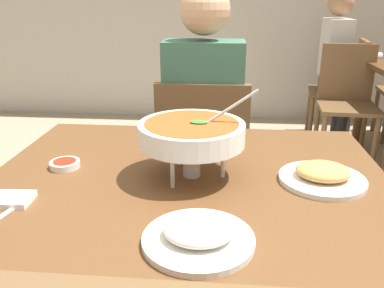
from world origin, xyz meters
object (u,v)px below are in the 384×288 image
dining_table_main (188,213)px  chair_bg_right (346,85)px  appetizer_plate (322,175)px  chair_bg_window (347,95)px  rice_plate (198,235)px  sauce_dish (65,164)px  diner_main (204,110)px  chair_diner_main (203,158)px  patron_bg_right (339,57)px  curry_bowl (192,134)px

dining_table_main → chair_bg_right: chair_bg_right is taller
appetizer_plate → chair_bg_window: (0.68, 2.16, -0.27)m
rice_plate → sauce_dish: size_ratio=2.67×
diner_main → chair_diner_main: bearing=-90.0°
rice_plate → patron_bg_right: size_ratio=0.18×
diner_main → chair_bg_window: diner_main is taller
chair_bg_window → patron_bg_right: size_ratio=0.69×
dining_table_main → diner_main: size_ratio=0.88×
rice_plate → appetizer_plate: (0.32, 0.32, 0.00)m
rice_plate → sauce_dish: (-0.43, 0.36, -0.01)m
dining_table_main → chair_diner_main: (-0.00, 0.76, -0.14)m
dining_table_main → chair_diner_main: bearing=90.0°
rice_plate → chair_bg_window: chair_bg_window is taller
patron_bg_right → chair_bg_right: bearing=-27.6°
appetizer_plate → patron_bg_right: size_ratio=0.18×
rice_plate → patron_bg_right: 3.12m
dining_table_main → rice_plate: 0.34m
dining_table_main → appetizer_plate: (0.38, 0.01, 0.13)m
curry_bowl → rice_plate: curry_bowl is taller
diner_main → chair_bg_right: diner_main is taller
chair_diner_main → curry_bowl: curry_bowl is taller
diner_main → rice_plate: bearing=-87.2°
chair_diner_main → appetizer_plate: size_ratio=3.75×
appetizer_plate → rice_plate: bearing=-135.0°
chair_bg_right → rice_plate: bearing=-110.9°
curry_bowl → dining_table_main: bearing=-116.9°
rice_plate → curry_bowl: bearing=97.5°
rice_plate → chair_bg_window: (1.00, 2.48, -0.27)m
dining_table_main → diner_main: 0.80m
curry_bowl → chair_bg_window: size_ratio=0.37×
rice_plate → patron_bg_right: patron_bg_right is taller
rice_plate → appetizer_plate: 0.46m
diner_main → curry_bowl: (0.01, -0.77, 0.14)m
curry_bowl → chair_bg_right: 2.84m
sauce_dish → chair_bg_right: chair_bg_right is taller
chair_bg_right → chair_bg_window: bearing=-104.3°
diner_main → appetizer_plate: 0.87m
diner_main → patron_bg_right: size_ratio=1.00×
dining_table_main → appetizer_plate: bearing=1.7°
dining_table_main → chair_diner_main: chair_diner_main is taller
chair_bg_window → patron_bg_right: patron_bg_right is taller
diner_main → chair_bg_right: bearing=57.1°
rice_plate → chair_bg_right: bearing=69.1°
diner_main → rice_plate: 1.11m
appetizer_plate → chair_bg_window: bearing=72.5°
chair_bg_window → patron_bg_right: 0.52m
patron_bg_right → chair_bg_window: bearing=-93.1°
diner_main → appetizer_plate: bearing=-64.1°
sauce_dish → chair_bg_window: (1.44, 2.13, -0.26)m
appetizer_plate → sauce_dish: 0.76m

